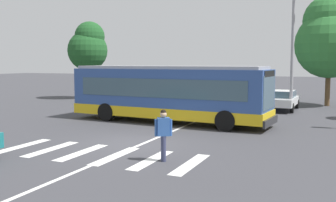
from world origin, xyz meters
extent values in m
plane|color=#3D3D42|center=(0.00, 0.00, 0.00)|extent=(160.00, 160.00, 0.00)
cylinder|color=black|center=(2.88, 6.51, 0.50)|extent=(1.02, 0.38, 1.00)
cylinder|color=black|center=(2.70, 4.17, 0.50)|extent=(1.02, 0.38, 1.00)
cylinder|color=black|center=(-4.04, 7.05, 0.50)|extent=(1.02, 0.38, 1.00)
cylinder|color=black|center=(-4.23, 4.71, 0.50)|extent=(1.02, 0.38, 1.00)
cube|color=#2D4C8E|center=(-0.89, 5.62, 1.62)|extent=(11.02, 3.39, 2.55)
cube|color=gold|center=(-0.89, 5.62, 0.62)|extent=(11.13, 3.42, 0.55)
cube|color=#3D5666|center=(-0.89, 5.62, 1.93)|extent=(9.73, 3.34, 0.96)
cube|color=#3D5666|center=(4.52, 5.20, 1.83)|extent=(0.21, 2.24, 1.63)
cube|color=black|center=(4.52, 5.20, 2.72)|extent=(0.21, 1.94, 0.28)
cube|color=#99999E|center=(-0.89, 5.62, 2.98)|extent=(10.57, 3.15, 0.16)
cube|color=#28282B|center=(4.63, 5.19, 0.43)|extent=(0.32, 2.55, 0.36)
cylinder|color=#333856|center=(2.26, -2.12, 0.42)|extent=(0.16, 0.16, 0.85)
cylinder|color=#333856|center=(2.32, -2.21, 0.42)|extent=(0.16, 0.16, 0.85)
cube|color=#2D569E|center=(2.29, -2.17, 1.15)|extent=(0.48, 0.43, 0.60)
cylinder|color=#2D569E|center=(2.08, -2.29, 1.12)|extent=(0.10, 0.10, 0.55)
cylinder|color=#2D569E|center=(2.50, -2.05, 1.12)|extent=(0.10, 0.10, 0.55)
sphere|color=tan|center=(2.29, -2.17, 1.56)|extent=(0.22, 0.22, 0.22)
sphere|color=black|center=(2.29, -2.17, 1.63)|extent=(0.19, 0.19, 0.19)
cylinder|color=black|center=(-4.91, 15.14, 0.32)|extent=(0.21, 0.64, 0.64)
cylinder|color=black|center=(-3.24, 15.11, 0.32)|extent=(0.21, 0.64, 0.64)
cylinder|color=black|center=(-4.95, 12.35, 0.32)|extent=(0.21, 0.64, 0.64)
cylinder|color=black|center=(-3.28, 12.32, 0.32)|extent=(0.21, 0.64, 0.64)
cube|color=#38383D|center=(-4.10, 13.73, 0.64)|extent=(1.89, 4.53, 0.52)
cube|color=#3D5666|center=(-4.10, 13.64, 1.12)|extent=(1.63, 2.18, 0.44)
cube|color=#38383D|center=(-4.10, 13.64, 1.30)|extent=(1.56, 2.00, 0.09)
cylinder|color=black|center=(-2.16, 14.97, 0.32)|extent=(0.24, 0.65, 0.64)
cylinder|color=black|center=(-0.48, 14.88, 0.32)|extent=(0.24, 0.65, 0.64)
cylinder|color=black|center=(-2.31, 12.18, 0.32)|extent=(0.24, 0.65, 0.64)
cylinder|color=black|center=(-0.64, 12.09, 0.32)|extent=(0.24, 0.65, 0.64)
cube|color=#C6B793|center=(-1.40, 13.53, 0.64)|extent=(2.07, 4.59, 0.52)
cube|color=#3D5666|center=(-1.40, 13.44, 1.12)|extent=(1.72, 2.25, 0.44)
cube|color=#C6B793|center=(-1.40, 13.44, 1.30)|extent=(1.64, 2.06, 0.09)
cylinder|color=black|center=(0.84, 15.22, 0.32)|extent=(0.24, 0.65, 0.64)
cylinder|color=black|center=(2.51, 15.12, 0.32)|extent=(0.24, 0.65, 0.64)
cylinder|color=black|center=(0.66, 12.44, 0.32)|extent=(0.24, 0.65, 0.64)
cylinder|color=black|center=(2.34, 12.33, 0.32)|extent=(0.24, 0.65, 0.64)
cube|color=#234293|center=(1.59, 13.78, 0.64)|extent=(2.09, 4.60, 0.52)
cube|color=#3D5666|center=(1.58, 13.69, 1.12)|extent=(1.73, 2.25, 0.44)
cube|color=#234293|center=(1.58, 13.69, 1.30)|extent=(1.65, 2.07, 0.09)
cylinder|color=black|center=(3.31, 15.17, 0.32)|extent=(0.22, 0.65, 0.64)
cylinder|color=black|center=(4.98, 15.12, 0.32)|extent=(0.22, 0.65, 0.64)
cylinder|color=black|center=(3.23, 12.38, 0.32)|extent=(0.22, 0.65, 0.64)
cylinder|color=black|center=(4.90, 12.33, 0.32)|extent=(0.22, 0.65, 0.64)
cube|color=white|center=(4.10, 13.75, 0.64)|extent=(1.95, 4.55, 0.52)
cube|color=#3D5666|center=(4.10, 13.66, 1.12)|extent=(1.66, 2.20, 0.44)
cube|color=white|center=(4.10, 13.66, 1.30)|extent=(1.58, 2.02, 0.09)
cylinder|color=#939399|center=(4.83, 12.30, 4.64)|extent=(0.20, 0.20, 9.27)
cylinder|color=brown|center=(-12.97, 15.62, 1.53)|extent=(0.36, 0.36, 3.06)
sphere|color=#1E5123|center=(-12.97, 15.62, 4.30)|extent=(3.53, 3.53, 3.53)
sphere|color=#1E5123|center=(-12.78, 15.71, 5.53)|extent=(2.65, 2.65, 2.65)
cylinder|color=brown|center=(6.88, 17.79, 1.41)|extent=(0.36, 0.36, 2.82)
sphere|color=#2D7033|center=(6.88, 17.79, 4.58)|extent=(5.01, 5.01, 5.01)
sphere|color=#2D7033|center=(6.78, 17.99, 6.33)|extent=(3.76, 3.76, 3.76)
cube|color=silver|center=(-3.72, -2.20, 0.00)|extent=(0.45, 2.82, 0.01)
cube|color=silver|center=(-2.33, -2.20, 0.00)|extent=(0.45, 2.82, 0.01)
cube|color=silver|center=(-0.93, -2.20, 0.00)|extent=(0.45, 2.82, 0.01)
cube|color=silver|center=(0.46, -2.20, 0.00)|extent=(0.45, 2.82, 0.01)
cube|color=silver|center=(1.86, -2.20, 0.00)|extent=(0.45, 2.82, 0.01)
cube|color=silver|center=(3.25, -2.20, 0.00)|extent=(0.45, 2.82, 0.01)
cube|color=silver|center=(0.41, 2.00, 0.00)|extent=(0.16, 24.00, 0.01)
camera|label=1|loc=(7.43, -13.76, 3.25)|focal=41.88mm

